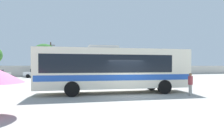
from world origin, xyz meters
TOP-DOWN VIEW (x-y plane):
  - ground_plane at (0.00, 10.00)m, footprint 300.00×300.00m
  - perimeter_wall at (0.00, 27.57)m, footprint 80.00×0.30m
  - coach_bus_cream_blue at (-0.59, 1.78)m, footprint 11.73×3.79m
  - attendant_by_bus_door at (4.26, -1.06)m, footprint 0.33×0.33m
  - parked_car_second_white at (-7.64, 24.44)m, footprint 4.12×2.05m
  - parked_car_third_dark_blue at (-1.24, 24.21)m, footprint 4.53×2.09m
  - parked_car_rightmost_red at (5.50, 24.11)m, footprint 4.63×2.11m
  - utility_pole_near at (-5.21, 29.69)m, footprint 1.80×0.24m
  - roadside_tree_midleft at (-6.48, 29.93)m, footprint 5.14×5.14m
  - roadside_tree_midright at (0.77, 33.52)m, footprint 3.64×3.64m
  - roadside_tree_right at (15.66, 34.38)m, footprint 5.49×5.49m

SIDE VIEW (x-z plane):
  - ground_plane at x=0.00m, z-range 0.00..0.00m
  - parked_car_rightmost_red at x=5.50m, z-range 0.05..1.46m
  - parked_car_third_dark_blue at x=-1.24m, z-range 0.05..1.49m
  - parked_car_second_white at x=-7.64m, z-range 0.04..1.57m
  - attendant_by_bus_door at x=4.26m, z-range 0.10..1.68m
  - perimeter_wall at x=0.00m, z-range 0.00..2.12m
  - coach_bus_cream_blue at x=-0.59m, z-range 0.12..3.71m
  - utility_pole_near at x=-5.21m, z-range 0.18..7.21m
  - roadside_tree_midright at x=0.77m, z-range 1.14..6.53m
  - roadside_tree_right at x=15.66m, z-range 0.97..7.59m
  - roadside_tree_midleft at x=-6.48m, z-range 1.15..7.83m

